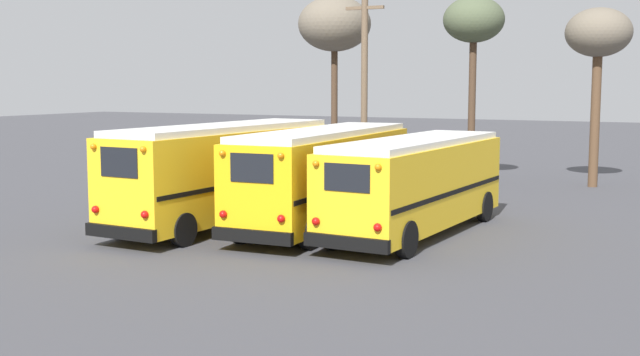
# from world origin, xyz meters

# --- Properties ---
(ground_plane) EXTENTS (160.00, 160.00, 0.00)m
(ground_plane) POSITION_xyz_m (0.00, 0.00, 0.00)
(ground_plane) COLOR #424247
(school_bus_0) EXTENTS (2.95, 10.22, 3.33)m
(school_bus_0) POSITION_xyz_m (-3.16, -0.35, 1.81)
(school_bus_0) COLOR yellow
(school_bus_0) RESTS_ON ground
(school_bus_1) EXTENTS (2.89, 10.08, 3.20)m
(school_bus_1) POSITION_xyz_m (0.00, 0.75, 1.74)
(school_bus_1) COLOR yellow
(school_bus_1) RESTS_ON ground
(school_bus_2) EXTENTS (2.96, 9.50, 3.00)m
(school_bus_2) POSITION_xyz_m (3.16, 0.75, 1.65)
(school_bus_2) COLOR yellow
(school_bus_2) RESTS_ON ground
(utility_pole) EXTENTS (1.80, 0.29, 9.07)m
(utility_pole) POSITION_xyz_m (-2.74, 10.24, 4.68)
(utility_pole) COLOR brown
(utility_pole) RESTS_ON ground
(bare_tree_0) EXTENTS (2.92, 2.92, 8.04)m
(bare_tree_0) POSITION_xyz_m (6.42, 15.30, 6.73)
(bare_tree_0) COLOR brown
(bare_tree_0) RESTS_ON ground
(bare_tree_1) EXTENTS (2.79, 2.79, 8.62)m
(bare_tree_1) POSITION_xyz_m (1.19, 13.65, 7.39)
(bare_tree_1) COLOR #473323
(bare_tree_1) RESTS_ON ground
(bare_tree_2) EXTENTS (3.56, 3.56, 8.90)m
(bare_tree_2) POSITION_xyz_m (-5.61, 13.16, 7.48)
(bare_tree_2) COLOR #473323
(bare_tree_2) RESTS_ON ground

